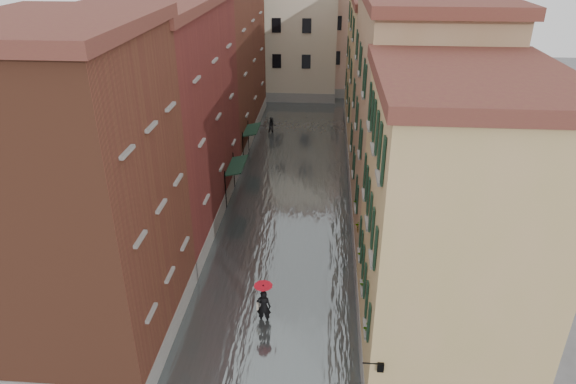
% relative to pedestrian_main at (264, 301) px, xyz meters
% --- Properties ---
extents(ground, '(120.00, 120.00, 0.00)m').
position_rel_pedestrian_main_xyz_m(ground, '(0.26, 0.68, -1.19)').
color(ground, '#525254').
rests_on(ground, ground).
extents(floodwater, '(10.00, 60.00, 0.20)m').
position_rel_pedestrian_main_xyz_m(floodwater, '(0.26, 13.68, -1.09)').
color(floodwater, '#51595A').
rests_on(floodwater, ground).
extents(building_left_near, '(6.00, 8.00, 13.00)m').
position_rel_pedestrian_main_xyz_m(building_left_near, '(-6.74, -1.32, 5.31)').
color(building_left_near, brown).
rests_on(building_left_near, ground).
extents(building_left_mid, '(6.00, 14.00, 12.50)m').
position_rel_pedestrian_main_xyz_m(building_left_mid, '(-6.74, 9.68, 5.06)').
color(building_left_mid, '#5C221D').
rests_on(building_left_mid, ground).
extents(building_left_far, '(6.00, 16.00, 14.00)m').
position_rel_pedestrian_main_xyz_m(building_left_far, '(-6.74, 24.68, 5.81)').
color(building_left_far, brown).
rests_on(building_left_far, ground).
extents(building_right_near, '(6.00, 8.00, 11.50)m').
position_rel_pedestrian_main_xyz_m(building_right_near, '(7.26, -1.32, 4.56)').
color(building_right_near, tan).
rests_on(building_right_near, ground).
extents(building_right_mid, '(6.00, 14.00, 13.00)m').
position_rel_pedestrian_main_xyz_m(building_right_mid, '(7.26, 9.68, 5.31)').
color(building_right_mid, '#9A7D5D').
rests_on(building_right_mid, ground).
extents(building_right_far, '(6.00, 16.00, 11.50)m').
position_rel_pedestrian_main_xyz_m(building_right_far, '(7.26, 24.68, 4.56)').
color(building_right_far, tan).
rests_on(building_right_far, ground).
extents(building_end_cream, '(12.00, 9.00, 13.00)m').
position_rel_pedestrian_main_xyz_m(building_end_cream, '(-2.74, 38.68, 5.31)').
color(building_end_cream, '#AFA58B').
rests_on(building_end_cream, ground).
extents(building_end_pink, '(10.00, 9.00, 12.00)m').
position_rel_pedestrian_main_xyz_m(building_end_pink, '(6.26, 40.68, 4.81)').
color(building_end_pink, tan).
rests_on(building_end_pink, ground).
extents(awning_near, '(1.09, 3.09, 2.80)m').
position_rel_pedestrian_main_xyz_m(awning_near, '(-3.22, 11.97, 1.28)').
color(awning_near, '#163122').
rests_on(awning_near, ground).
extents(awning_far, '(1.09, 2.79, 2.80)m').
position_rel_pedestrian_main_xyz_m(awning_far, '(-3.23, 18.88, 1.28)').
color(awning_far, '#163122').
rests_on(awning_far, ground).
extents(wall_lantern, '(0.71, 0.22, 0.35)m').
position_rel_pedestrian_main_xyz_m(wall_lantern, '(4.59, -5.32, 1.82)').
color(wall_lantern, black).
rests_on(wall_lantern, ground).
extents(window_planters, '(0.59, 10.64, 0.84)m').
position_rel_pedestrian_main_xyz_m(window_planters, '(4.38, 1.07, 2.32)').
color(window_planters, brown).
rests_on(window_planters, ground).
extents(pedestrian_main, '(0.85, 0.85, 2.06)m').
position_rel_pedestrian_main_xyz_m(pedestrian_main, '(0.00, 0.00, 0.00)').
color(pedestrian_main, black).
rests_on(pedestrian_main, ground).
extents(pedestrian_far, '(0.96, 0.85, 1.64)m').
position_rel_pedestrian_main_xyz_m(pedestrian_far, '(-2.27, 24.65, -0.36)').
color(pedestrian_far, black).
rests_on(pedestrian_far, ground).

